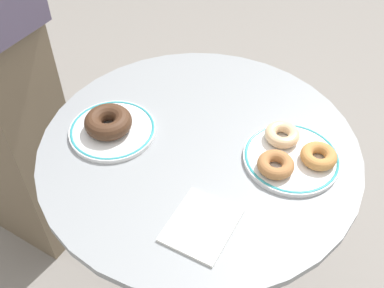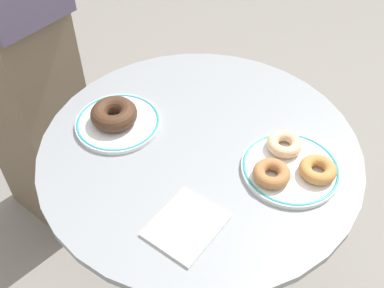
# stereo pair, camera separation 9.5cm
# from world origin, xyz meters

# --- Properties ---
(cafe_table) EXTENTS (0.68, 0.68, 0.76)m
(cafe_table) POSITION_xyz_m (0.00, 0.00, 0.51)
(cafe_table) COLOR gray
(cafe_table) RESTS_ON ground
(plate_left) EXTENTS (0.19, 0.19, 0.01)m
(plate_left) POSITION_xyz_m (-0.19, -0.02, 0.77)
(plate_left) COLOR white
(plate_left) RESTS_ON cafe_table
(plate_right) EXTENTS (0.20, 0.20, 0.01)m
(plate_right) POSITION_xyz_m (0.19, 0.02, 0.77)
(plate_right) COLOR white
(plate_right) RESTS_ON cafe_table
(donut_chocolate) EXTENTS (0.14, 0.14, 0.04)m
(donut_chocolate) POSITION_xyz_m (-0.20, -0.03, 0.79)
(donut_chocolate) COLOR #422819
(donut_chocolate) RESTS_ON plate_left
(donut_old_fashioned) EXTENTS (0.08, 0.08, 0.02)m
(donut_old_fashioned) POSITION_xyz_m (0.24, 0.03, 0.79)
(donut_old_fashioned) COLOR #BC7F42
(donut_old_fashioned) RESTS_ON plate_right
(donut_glazed) EXTENTS (0.10, 0.10, 0.02)m
(donut_glazed) POSITION_xyz_m (0.16, 0.07, 0.79)
(donut_glazed) COLOR #E0B789
(donut_glazed) RESTS_ON plate_right
(donut_cinnamon) EXTENTS (0.09, 0.09, 0.02)m
(donut_cinnamon) POSITION_xyz_m (0.17, -0.02, 0.79)
(donut_cinnamon) COLOR #A36B3D
(donut_cinnamon) RESTS_ON plate_right
(paper_napkin) EXTENTS (0.13, 0.15, 0.01)m
(paper_napkin) POSITION_xyz_m (0.07, -0.19, 0.77)
(paper_napkin) COLOR white
(paper_napkin) RESTS_ON cafe_table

